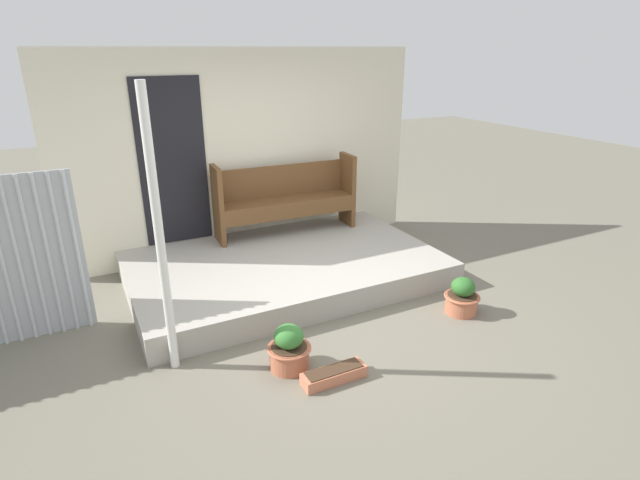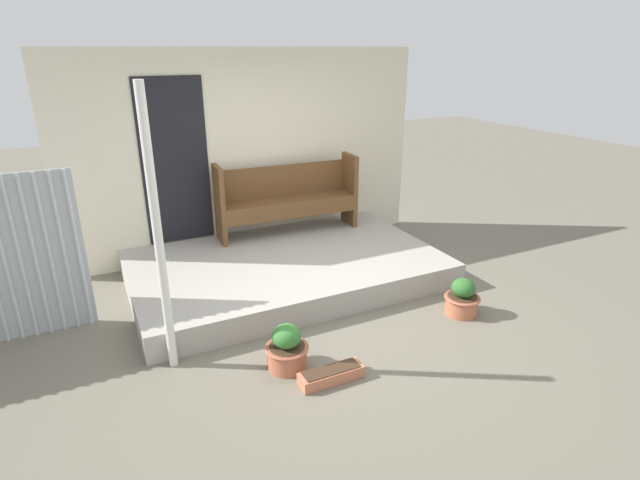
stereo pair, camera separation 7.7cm
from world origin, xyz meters
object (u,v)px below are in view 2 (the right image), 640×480
(support_post, at_px, (158,237))
(flower_pot_middle, at_px, (462,299))
(bench, at_px, (287,195))
(planter_box_rect, at_px, (331,375))
(flower_pot_left, at_px, (287,349))

(support_post, relative_size, flower_pot_middle, 6.03)
(bench, bearing_deg, planter_box_rect, -103.11)
(support_post, relative_size, planter_box_rect, 4.31)
(planter_box_rect, bearing_deg, flower_pot_left, 127.42)
(bench, relative_size, flower_pot_middle, 4.74)
(flower_pot_middle, bearing_deg, support_post, 172.01)
(support_post, bearing_deg, flower_pot_middle, -7.99)
(support_post, relative_size, flower_pot_left, 5.77)
(bench, bearing_deg, support_post, -131.56)
(flower_pot_middle, height_order, planter_box_rect, flower_pot_middle)
(planter_box_rect, bearing_deg, support_post, 144.59)
(bench, distance_m, flower_pot_middle, 2.64)
(flower_pot_left, bearing_deg, bench, 67.21)
(support_post, xyz_separation_m, planter_box_rect, (1.14, -0.81, -1.14))
(support_post, height_order, flower_pot_middle, support_post)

